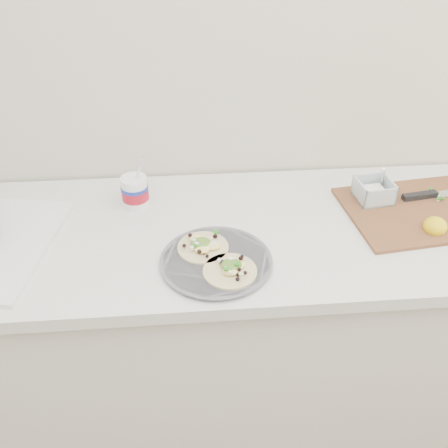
{
  "coord_description": "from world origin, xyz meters",
  "views": [
    {
      "loc": [
        -0.11,
        0.22,
        1.79
      ],
      "look_at": [
        -0.02,
        1.36,
        0.96
      ],
      "focal_mm": 40.0,
      "sensor_mm": 36.0,
      "label": 1
    }
  ],
  "objects": [
    {
      "name": "counter",
      "position": [
        0.0,
        1.43,
        0.45
      ],
      "size": [
        2.44,
        0.66,
        0.9
      ],
      "color": "silver",
      "rests_on": "ground"
    },
    {
      "name": "tub",
      "position": [
        -0.28,
        1.56,
        0.96
      ],
      "size": [
        0.09,
        0.09,
        0.19
      ],
      "rotation": [
        0.0,
        0.0,
        -0.23
      ],
      "color": "white",
      "rests_on": "counter"
    },
    {
      "name": "taco_plate",
      "position": [
        -0.05,
        1.26,
        0.92
      ],
      "size": [
        0.31,
        0.31,
        0.04
      ],
      "rotation": [
        0.0,
        0.0,
        0.29
      ],
      "color": "#5C5D63",
      "rests_on": "counter"
    },
    {
      "name": "cutboard",
      "position": [
        0.61,
        1.46,
        0.92
      ],
      "size": [
        0.53,
        0.4,
        0.08
      ],
      "rotation": [
        0.0,
        0.0,
        0.11
      ],
      "color": "brown",
      "rests_on": "counter"
    }
  ]
}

